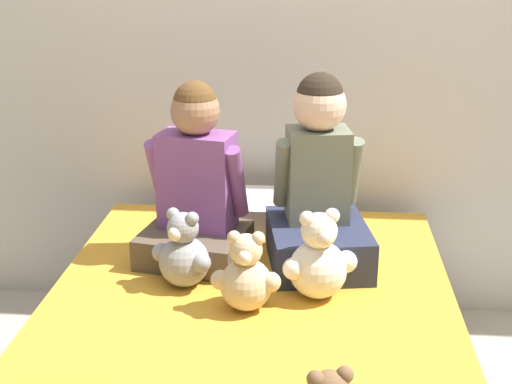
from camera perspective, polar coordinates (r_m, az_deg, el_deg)
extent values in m
cube|color=beige|center=(2.95, 1.21, 13.41)|extent=(8.00, 0.06, 2.50)
cube|color=white|center=(2.21, -0.93, -13.86)|extent=(1.29, 1.93, 0.21)
cube|color=gold|center=(2.14, -0.95, -11.14)|extent=(1.31, 1.95, 0.03)
cube|color=brown|center=(2.54, -4.95, -4.24)|extent=(0.41, 0.37, 0.11)
cube|color=#7F4789|center=(2.49, -4.72, 0.92)|extent=(0.28, 0.20, 0.34)
sphere|color=#9E7051|center=(2.42, -4.89, 6.47)|extent=(0.17, 0.17, 0.17)
sphere|color=brown|center=(2.42, -4.91, 7.15)|extent=(0.15, 0.15, 0.15)
cylinder|color=#7F4789|center=(2.54, -7.77, 1.39)|extent=(0.08, 0.15, 0.28)
cylinder|color=#7F4789|center=(2.44, -1.56, 0.80)|extent=(0.08, 0.15, 0.28)
cube|color=#282D47|center=(2.49, 4.99, -4.20)|extent=(0.39, 0.44, 0.15)
cube|color=slate|center=(2.46, 4.94, 1.39)|extent=(0.23, 0.19, 0.32)
sphere|color=beige|center=(2.40, 5.11, 6.94)|extent=(0.18, 0.18, 0.18)
sphere|color=#2D2319|center=(2.39, 5.13, 7.67)|extent=(0.16, 0.16, 0.16)
cylinder|color=slate|center=(2.44, 2.15, 1.50)|extent=(0.08, 0.15, 0.26)
cylinder|color=slate|center=(2.48, 7.69, 1.63)|extent=(0.08, 0.15, 0.26)
sphere|color=#939399|center=(2.35, -5.76, -5.55)|extent=(0.17, 0.17, 0.17)
sphere|color=#939399|center=(2.30, -5.87, -2.87)|extent=(0.10, 0.10, 0.10)
sphere|color=beige|center=(2.27, -6.50, -3.36)|extent=(0.05, 0.05, 0.05)
sphere|color=#939399|center=(2.31, -6.65, -1.77)|extent=(0.04, 0.04, 0.04)
sphere|color=#939399|center=(2.27, -5.13, -2.12)|extent=(0.04, 0.04, 0.04)
sphere|color=#939399|center=(2.37, -7.58, -4.82)|extent=(0.06, 0.06, 0.06)
sphere|color=#939399|center=(2.29, -4.40, -5.67)|extent=(0.06, 0.06, 0.06)
sphere|color=silver|center=(2.27, 4.98, -6.18)|extent=(0.19, 0.19, 0.19)
sphere|color=silver|center=(2.22, 5.08, -3.09)|extent=(0.12, 0.12, 0.12)
sphere|color=beige|center=(2.18, 5.55, -3.71)|extent=(0.05, 0.05, 0.05)
sphere|color=silver|center=(2.19, 4.10, -2.14)|extent=(0.05, 0.05, 0.05)
sphere|color=silver|center=(2.22, 6.11, -1.90)|extent=(0.05, 0.05, 0.05)
sphere|color=silver|center=(2.22, 3.04, -6.15)|extent=(0.07, 0.07, 0.07)
sphere|color=silver|center=(2.28, 7.23, -5.55)|extent=(0.07, 0.07, 0.07)
sphere|color=#D1B78E|center=(2.20, -0.79, -7.41)|extent=(0.16, 0.16, 0.16)
sphere|color=#D1B78E|center=(2.15, -0.80, -4.65)|extent=(0.10, 0.10, 0.10)
sphere|color=beige|center=(2.11, -0.92, -5.26)|extent=(0.05, 0.05, 0.05)
sphere|color=#D1B78E|center=(2.14, -1.77, -3.66)|extent=(0.04, 0.04, 0.04)
sphere|color=#D1B78E|center=(2.13, 0.16, -3.73)|extent=(0.04, 0.04, 0.04)
sphere|color=#D1B78E|center=(2.18, -2.86, -7.04)|extent=(0.06, 0.06, 0.06)
sphere|color=#D1B78E|center=(2.17, 1.20, -7.21)|extent=(0.06, 0.06, 0.06)
sphere|color=brown|center=(1.54, 4.78, -14.69)|extent=(0.04, 0.04, 0.04)
sphere|color=brown|center=(1.56, 7.13, -14.28)|extent=(0.04, 0.04, 0.04)
cube|color=silver|center=(2.83, 0.70, -1.53)|extent=(0.58, 0.30, 0.11)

